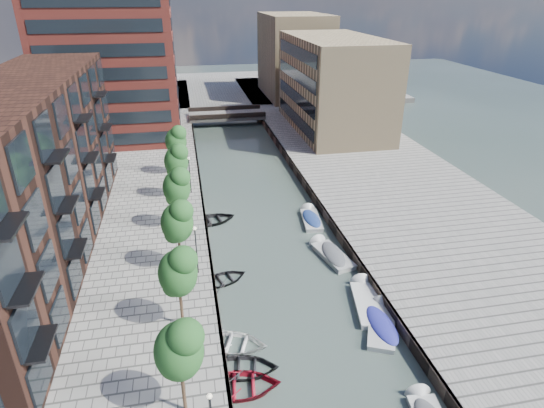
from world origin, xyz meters
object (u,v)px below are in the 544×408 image
object	(u,v)px
motorboat_0	(382,323)
motorboat_2	(366,300)
tree_4	(176,185)
sloop_1	(223,281)
tree_1	(179,348)
bridge	(226,115)
motorboat_3	(311,218)
sloop_0	(243,371)
tree_3	(177,220)
sloop_3	(233,347)
motorboat_4	(330,254)
sloop_4	(212,222)
sloop_2	(240,390)
tree_5	(176,160)
tree_2	(178,270)
car	(306,128)

from	to	relation	value
motorboat_0	motorboat_2	distance (m)	2.79
tree_4	sloop_1	distance (m)	10.25
tree_4	sloop_1	xyz separation A→B (m)	(3.23, -8.15, -5.31)
motorboat_0	tree_1	bearing A→B (deg)	-158.46
bridge	motorboat_2	size ratio (longest dim) A/B	2.24
motorboat_3	tree_4	bearing A→B (deg)	-176.06
tree_4	sloop_0	world-z (taller)	tree_4
bridge	tree_4	world-z (taller)	tree_4
tree_1	tree_3	distance (m)	14.00
motorboat_2	sloop_3	bearing A→B (deg)	-164.71
motorboat_2	motorboat_3	xyz separation A→B (m)	(-0.54, 13.73, 0.09)
tree_1	motorboat_3	size ratio (longest dim) A/B	1.17
motorboat_4	sloop_4	bearing A→B (deg)	139.34
sloop_0	motorboat_0	xyz separation A→B (m)	(10.15, 2.34, 0.21)
sloop_0	sloop_2	world-z (taller)	sloop_2
sloop_4	motorboat_2	size ratio (longest dim) A/B	0.85
tree_5	tree_3	bearing A→B (deg)	-90.00
tree_4	tree_5	distance (m)	7.00
tree_2	car	distance (m)	47.11
tree_2	motorboat_2	xyz separation A→B (m)	(13.61, 1.17, -5.20)
tree_4	motorboat_3	distance (m)	14.06
tree_1	car	bearing A→B (deg)	68.13
tree_3	tree_4	distance (m)	7.00
sloop_4	motorboat_3	bearing A→B (deg)	-110.71
tree_5	sloop_2	bearing A→B (deg)	-83.29
sloop_0	sloop_2	distance (m)	1.45
tree_3	motorboat_2	distance (m)	15.69
tree_4	sloop_4	world-z (taller)	tree_4
tree_2	sloop_1	distance (m)	8.53
bridge	motorboat_2	world-z (taller)	bridge
tree_3	tree_4	world-z (taller)	same
bridge	sloop_2	distance (m)	59.62
motorboat_4	bridge	bearing A→B (deg)	95.48
sloop_4	car	size ratio (longest dim) A/B	1.40
motorboat_0	motorboat_4	bearing A→B (deg)	94.28
sloop_4	car	world-z (taller)	car
tree_4	motorboat_0	bearing A→B (deg)	-48.87
tree_2	tree_3	xyz separation A→B (m)	(0.00, 7.00, 0.00)
sloop_2	sloop_4	bearing A→B (deg)	5.87
tree_1	tree_3	xyz separation A→B (m)	(0.00, 14.00, 0.00)
tree_3	motorboat_2	xyz separation A→B (m)	(13.61, -5.83, -5.20)
bridge	motorboat_4	bearing A→B (deg)	-84.52
sloop_0	tree_4	bearing A→B (deg)	21.09
bridge	motorboat_3	distance (m)	39.38
tree_3	sloop_3	bearing A→B (deg)	-70.27
tree_1	tree_4	bearing A→B (deg)	90.00
tree_2	motorboat_2	size ratio (longest dim) A/B	1.03
sloop_1	sloop_4	size ratio (longest dim) A/B	0.83
tree_4	motorboat_0	xyz separation A→B (m)	(13.64, -15.62, -5.10)
tree_3	sloop_1	world-z (taller)	tree_3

